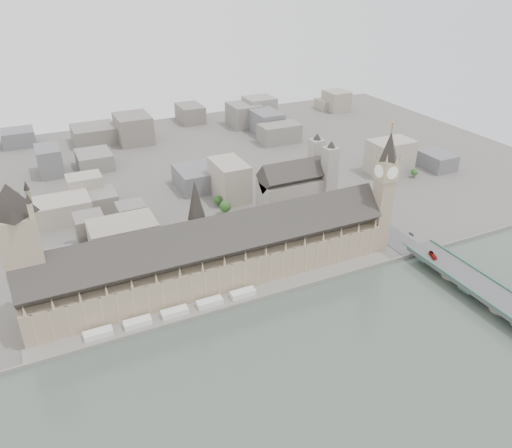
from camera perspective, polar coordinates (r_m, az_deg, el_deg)
name	(u,v)px	position (r m, az deg, el deg)	size (l,w,h in m)	color
ground	(226,296)	(360.09, -3.43, -8.21)	(900.00, 900.00, 0.00)	#595651
embankment_wall	(234,306)	(348.05, -2.49, -9.35)	(600.00, 1.50, 3.00)	slate
river_terrace	(230,301)	(353.89, -2.97, -8.74)	(270.00, 15.00, 2.00)	slate
terrace_tents	(175,312)	(342.75, -9.29, -9.91)	(118.00, 7.00, 4.00)	white
palace_of_westminster	(215,256)	(362.66, -4.72, -3.64)	(265.00, 40.73, 55.44)	gray
elizabeth_tower	(385,184)	(400.63, 14.49, 4.45)	(17.00, 17.00, 107.50)	gray
victoria_tower	(23,251)	(336.53, -25.12, -2.79)	(30.00, 30.00, 100.00)	gray
central_tower	(196,211)	(347.89, -6.85, 1.43)	(13.00, 13.00, 48.00)	gray
westminster_bridge	(491,298)	(384.63, 25.24, -7.70)	(25.00, 325.00, 10.25)	#474749
westminster_abbey	(297,188)	(464.19, 4.74, 4.17)	(68.00, 36.00, 64.00)	gray
city_skyline_inland	(140,160)	(560.75, -13.11, 7.17)	(720.00, 360.00, 38.00)	gray
park_trees	(186,251)	(400.72, -8.05, -3.03)	(110.00, 30.00, 15.00)	#1E4C1B
red_bus_north	(433,255)	(406.18, 19.55, -3.39)	(2.41, 10.32, 2.87)	maroon
car_approach	(411,234)	(432.38, 17.34, -1.11)	(2.17, 5.33, 1.55)	gray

